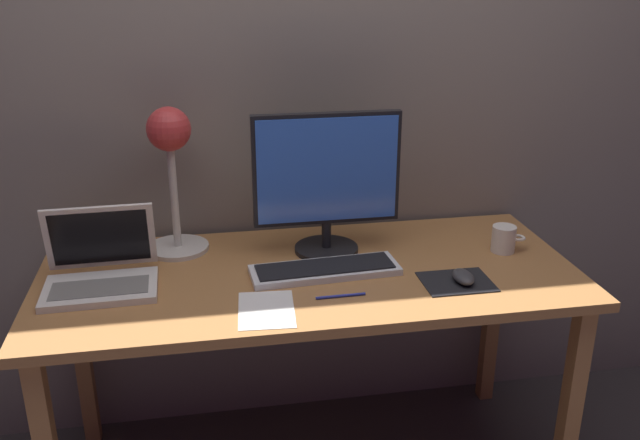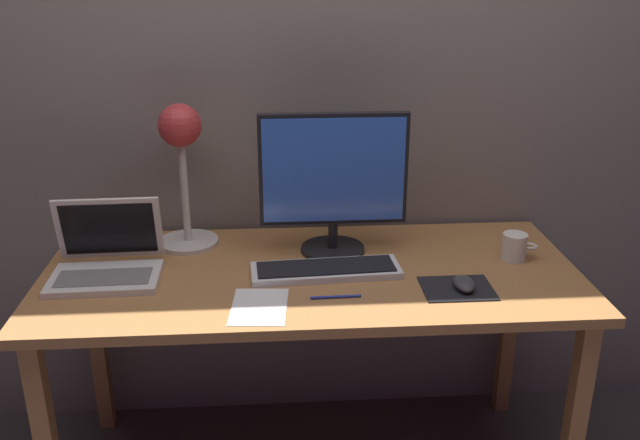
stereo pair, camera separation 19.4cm
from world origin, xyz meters
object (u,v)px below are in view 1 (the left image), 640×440
laptop (100,264)px  mouse (463,277)px  monitor (327,178)px  desk_lamp (171,155)px  pen (341,296)px  coffee_mug (504,239)px  keyboard_main (325,270)px

laptop → mouse: (1.02, -0.18, -0.04)m
monitor → desk_lamp: size_ratio=0.99×
monitor → pen: 0.40m
pen → laptop: bearing=162.7°
coffee_mug → pen: 0.62m
desk_lamp → mouse: 0.95m
mouse → pen: 0.37m
monitor → desk_lamp: (-0.47, 0.09, 0.07)m
monitor → keyboard_main: bearing=-102.2°
monitor → laptop: monitor is taller
desk_lamp → coffee_mug: bearing=-10.7°
laptop → pen: laptop is taller
keyboard_main → desk_lamp: (-0.43, 0.25, 0.30)m
laptop → desk_lamp: 0.39m
keyboard_main → desk_lamp: 0.58m
monitor → pen: size_ratio=3.25×
mouse → monitor: bearing=139.4°
coffee_mug → monitor: bearing=169.9°
laptop → coffee_mug: size_ratio=2.88×
mouse → keyboard_main: bearing=160.5°
monitor → mouse: (0.34, -0.29, -0.22)m
keyboard_main → laptop: 0.65m
coffee_mug → laptop: bearing=-179.3°
laptop → coffee_mug: (1.23, 0.02, -0.02)m
monitor → keyboard_main: 0.28m
monitor → mouse: size_ratio=4.74×
laptop → monitor: bearing=9.6°
coffee_mug → pen: bearing=-159.0°
laptop → coffee_mug: bearing=0.7°
keyboard_main → pen: (0.01, -0.16, -0.01)m
desk_lamp → monitor: bearing=-11.3°
mouse → pen: bearing=-176.1°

